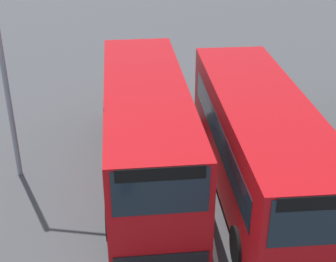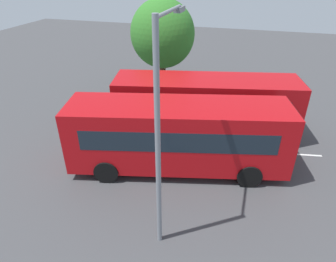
{
  "view_description": "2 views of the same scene",
  "coord_description": "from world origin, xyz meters",
  "views": [
    {
      "loc": [
        12.8,
        0.45,
        8.52
      ],
      "look_at": [
        -0.21,
        -1.1,
        1.82
      ],
      "focal_mm": 52.59,
      "sensor_mm": 36.0,
      "label": 1
    },
    {
      "loc": [
        2.02,
        -12.53,
        8.28
      ],
      "look_at": [
        -1.36,
        -0.63,
        1.14
      ],
      "focal_mm": 31.61,
      "sensor_mm": 36.0,
      "label": 2
    }
  ],
  "objects": [
    {
      "name": "ground_plane",
      "position": [
        0.0,
        0.0,
        0.0
      ],
      "size": [
        63.01,
        63.01,
        0.0
      ],
      "primitive_type": "plane",
      "color": "#424244"
    },
    {
      "name": "bus_far_left",
      "position": [
        -0.54,
        -1.81,
        1.74
      ],
      "size": [
        9.71,
        4.5,
        3.14
      ],
      "rotation": [
        0.0,
        0.0,
        0.23
      ],
      "color": "#B70C11",
      "rests_on": "ground"
    },
    {
      "name": "bus_center_left",
      "position": [
        0.09,
        1.6,
        1.74
      ],
      "size": [
        9.71,
        4.32,
        3.14
      ],
      "rotation": [
        0.0,
        0.0,
        0.21
      ],
      "color": "#B70C11",
      "rests_on": "ground"
    },
    {
      "name": "lane_stripe_outer_left",
      "position": [
        0.0,
        0.0,
        0.0
      ],
      "size": [
        12.05,
        2.07,
        0.01
      ],
      "primitive_type": "cube",
      "rotation": [
        0.0,
        0.0,
        0.16
      ],
      "color": "silver",
      "rests_on": "ground"
    },
    {
      "name": "street_lamp",
      "position": [
        -0.14,
        -5.7,
        4.21
      ],
      "size": [
        0.24,
        2.4,
        7.28
      ],
      "rotation": [
        0.0,
        0.0,
        1.55
      ],
      "color": "gray",
      "rests_on": "ground"
    }
  ]
}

